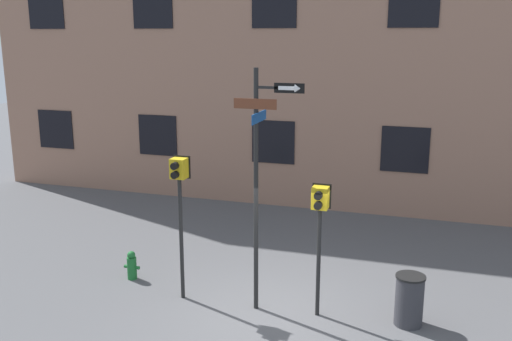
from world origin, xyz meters
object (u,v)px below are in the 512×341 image
street_sign_pole (260,172)px  trash_bin (409,300)px  fire_hydrant (132,266)px  pedestrian_signal_left (179,190)px  pedestrian_signal_right (320,215)px

street_sign_pole → trash_bin: bearing=4.9°
street_sign_pole → fire_hydrant: street_sign_pole is taller
trash_bin → pedestrian_signal_left: bearing=-176.6°
pedestrian_signal_left → fire_hydrant: pedestrian_signal_left is taller
pedestrian_signal_right → fire_hydrant: bearing=174.6°
pedestrian_signal_left → trash_bin: 4.89m
street_sign_pole → fire_hydrant: (-3.14, 0.50, -2.49)m
pedestrian_signal_left → trash_bin: (4.53, 0.27, -1.84)m
street_sign_pole → fire_hydrant: 4.04m
pedestrian_signal_right → street_sign_pole: bearing=-175.6°
pedestrian_signal_right → fire_hydrant: pedestrian_signal_right is taller
pedestrian_signal_right → fire_hydrant: size_ratio=4.00×
pedestrian_signal_right → trash_bin: pedestrian_signal_right is taller
fire_hydrant → street_sign_pole: bearing=-9.0°
pedestrian_signal_right → pedestrian_signal_left: bearing=-177.8°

